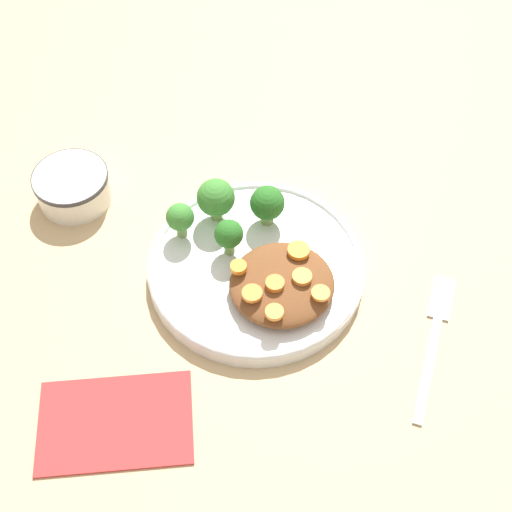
# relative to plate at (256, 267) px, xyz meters

# --- Properties ---
(ground_plane) EXTENTS (4.00, 4.00, 0.00)m
(ground_plane) POSITION_rel_plate_xyz_m (0.00, 0.00, -0.01)
(ground_plane) COLOR tan
(plate) EXTENTS (0.25, 0.25, 0.02)m
(plate) POSITION_rel_plate_xyz_m (0.00, 0.00, 0.00)
(plate) COLOR white
(plate) RESTS_ON ground_plane
(dip_bowl) EXTENTS (0.09, 0.09, 0.04)m
(dip_bowl) POSITION_rel_plate_xyz_m (-0.16, 0.20, 0.01)
(dip_bowl) COLOR white
(dip_bowl) RESTS_ON ground_plane
(stew_mound) EXTENTS (0.12, 0.11, 0.03)m
(stew_mound) POSITION_rel_plate_xyz_m (0.01, -0.05, 0.02)
(stew_mound) COLOR brown
(stew_mound) RESTS_ON plate
(broccoli_floret_0) EXTENTS (0.03, 0.03, 0.05)m
(broccoli_floret_0) POSITION_rel_plate_xyz_m (-0.02, 0.03, 0.04)
(broccoli_floret_0) COLOR #759E51
(broccoli_floret_0) RESTS_ON plate
(broccoli_floret_1) EXTENTS (0.04, 0.04, 0.05)m
(broccoli_floret_1) POSITION_rel_plate_xyz_m (0.04, 0.05, 0.04)
(broccoli_floret_1) COLOR #7FA85B
(broccoli_floret_1) RESTS_ON plate
(broccoli_floret_2) EXTENTS (0.03, 0.03, 0.05)m
(broccoli_floret_2) POSITION_rel_plate_xyz_m (-0.06, 0.07, 0.04)
(broccoli_floret_2) COLOR #759E51
(broccoli_floret_2) RESTS_ON plate
(broccoli_floret_3) EXTENTS (0.05, 0.05, 0.06)m
(broccoli_floret_3) POSITION_rel_plate_xyz_m (-0.02, 0.08, 0.04)
(broccoli_floret_3) COLOR #759E51
(broccoli_floret_3) RESTS_ON plate
(carrot_slice_0) EXTENTS (0.02, 0.02, 0.01)m
(carrot_slice_0) POSITION_rel_plate_xyz_m (-0.02, -0.08, 0.04)
(carrot_slice_0) COLOR orange
(carrot_slice_0) RESTS_ON stew_mound
(carrot_slice_1) EXTENTS (0.02, 0.02, 0.01)m
(carrot_slice_1) POSITION_rel_plate_xyz_m (0.03, -0.06, 0.04)
(carrot_slice_1) COLOR orange
(carrot_slice_1) RESTS_ON stew_mound
(carrot_slice_2) EXTENTS (0.03, 0.03, 0.01)m
(carrot_slice_2) POSITION_rel_plate_xyz_m (0.04, -0.02, 0.04)
(carrot_slice_2) COLOR orange
(carrot_slice_2) RESTS_ON stew_mound
(carrot_slice_3) EXTENTS (0.02, 0.02, 0.01)m
(carrot_slice_3) POSITION_rel_plate_xyz_m (-0.00, -0.05, 0.04)
(carrot_slice_3) COLOR orange
(carrot_slice_3) RESTS_ON stew_mound
(carrot_slice_4) EXTENTS (0.02, 0.02, 0.01)m
(carrot_slice_4) POSITION_rel_plate_xyz_m (-0.03, -0.02, 0.04)
(carrot_slice_4) COLOR orange
(carrot_slice_4) RESTS_ON stew_mound
(carrot_slice_5) EXTENTS (0.02, 0.02, 0.00)m
(carrot_slice_5) POSITION_rel_plate_xyz_m (0.04, -0.08, 0.03)
(carrot_slice_5) COLOR orange
(carrot_slice_5) RESTS_ON stew_mound
(carrot_slice_6) EXTENTS (0.02, 0.02, 0.00)m
(carrot_slice_6) POSITION_rel_plate_xyz_m (-0.03, -0.05, 0.04)
(carrot_slice_6) COLOR orange
(carrot_slice_6) RESTS_ON stew_mound
(fork) EXTENTS (0.14, 0.15, 0.01)m
(fork) POSITION_rel_plate_xyz_m (0.15, -0.15, -0.01)
(fork) COLOR #B5B5B5
(fork) RESTS_ON ground_plane
(napkin) EXTENTS (0.18, 0.14, 0.01)m
(napkin) POSITION_rel_plate_xyz_m (-0.20, -0.12, -0.01)
(napkin) COLOR #B73333
(napkin) RESTS_ON ground_plane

